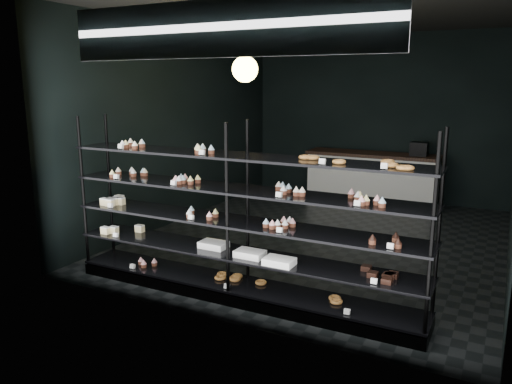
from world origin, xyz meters
The scene contains 5 objects.
room centered at (0.00, 0.00, 1.60)m, with size 5.01×6.01×3.20m.
display_shelf centered at (-0.12, -2.45, 0.63)m, with size 4.00×0.50×1.91m.
signage centered at (0.00, -2.93, 2.75)m, with size 3.30×0.05×0.50m.
pendant_lamp centered at (-0.71, -1.11, 2.45)m, with size 0.33×0.33×0.89m.
service_counter centered at (0.10, 2.50, 0.50)m, with size 2.49×0.65×1.23m.
Camera 1 is at (2.39, -6.86, 2.29)m, focal length 35.00 mm.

